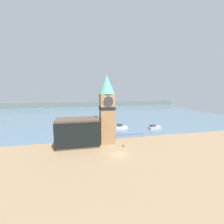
# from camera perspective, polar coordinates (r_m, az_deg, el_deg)

# --- Properties ---
(ground_plane) EXTENTS (160.00, 160.00, 0.00)m
(ground_plane) POSITION_cam_1_polar(r_m,az_deg,el_deg) (37.74, 2.69, -15.87)
(ground_plane) COLOR #846B4C
(water) EXTENTS (160.00, 120.00, 0.00)m
(water) POSITION_cam_1_polar(r_m,az_deg,el_deg) (106.79, -7.76, -0.16)
(water) COLOR slate
(water) RESTS_ON ground_plane
(far_shoreline) EXTENTS (180.00, 3.00, 5.00)m
(far_shoreline) POSITION_cam_1_polar(r_m,az_deg,el_deg) (146.13, -9.21, 3.04)
(far_shoreline) COLOR slate
(far_shoreline) RESTS_ON water
(pier_railing) EXTENTS (9.86, 0.08, 1.09)m
(pier_railing) POSITION_cam_1_polar(r_m,az_deg,el_deg) (49.94, 6.56, -8.66)
(pier_railing) COLOR #232328
(pier_railing) RESTS_ON ground_plane
(clock_tower) EXTENTS (4.65, 4.65, 19.76)m
(clock_tower) POSITION_cam_1_polar(r_m,az_deg,el_deg) (43.24, -1.94, 1.67)
(clock_tower) COLOR #9E754C
(clock_tower) RESTS_ON ground_plane
(pier_building) EXTENTS (11.77, 6.82, 7.68)m
(pier_building) POSITION_cam_1_polar(r_m,az_deg,el_deg) (43.23, -12.93, -7.48)
(pier_building) COLOR tan
(pier_building) RESTS_ON ground_plane
(boat_near) EXTENTS (4.69, 1.68, 2.11)m
(boat_near) POSITION_cam_1_polar(r_m,az_deg,el_deg) (60.83, 3.48, -5.72)
(boat_near) COLOR silver
(boat_near) RESTS_ON water
(boat_far) EXTENTS (5.25, 2.82, 1.69)m
(boat_far) POSITION_cam_1_polar(r_m,az_deg,el_deg) (63.28, 15.79, -5.58)
(boat_far) COLOR #B7B2A8
(boat_far) RESTS_ON water
(mooring_bollard_near) EXTENTS (0.29, 0.29, 0.75)m
(mooring_bollard_near) POSITION_cam_1_polar(r_m,az_deg,el_deg) (42.11, 4.29, -12.66)
(mooring_bollard_near) COLOR #2D2D33
(mooring_bollard_near) RESTS_ON ground_plane
(mooring_bollard_far) EXTENTS (0.34, 0.34, 0.62)m
(mooring_bollard_far) POSITION_cam_1_polar(r_m,az_deg,el_deg) (46.65, 0.93, -10.64)
(mooring_bollard_far) COLOR #2D2D33
(mooring_bollard_far) RESTS_ON ground_plane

